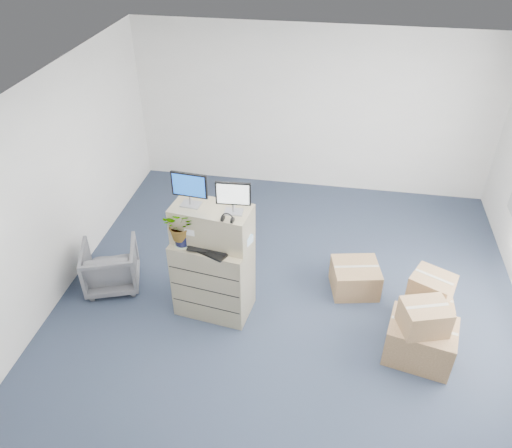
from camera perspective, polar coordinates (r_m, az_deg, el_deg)
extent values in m
plane|color=#283348|center=(6.39, 3.24, -11.47)|extent=(7.00, 7.00, 0.00)
cube|color=silver|center=(8.52, 6.57, 12.72)|extent=(6.00, 0.02, 2.80)
cube|color=tan|center=(6.25, -4.87, -6.00)|extent=(0.99, 0.68, 1.07)
cube|color=tan|center=(5.81, -5.06, -0.03)|extent=(0.97, 0.58, 0.46)
cube|color=#99999E|center=(5.76, -7.44, 2.25)|extent=(0.23, 0.18, 0.02)
cylinder|color=#99999E|center=(5.73, -7.49, 2.73)|extent=(0.04, 0.04, 0.10)
cube|color=black|center=(5.62, -7.64, 4.45)|extent=(0.42, 0.07, 0.30)
cube|color=navy|center=(5.61, -7.70, 4.37)|extent=(0.38, 0.04, 0.26)
cube|color=#99999E|center=(5.59, -2.56, 1.40)|extent=(0.21, 0.16, 0.01)
cylinder|color=#99999E|center=(5.56, -2.57, 1.86)|extent=(0.03, 0.03, 0.09)
cube|color=black|center=(5.46, -2.63, 3.49)|extent=(0.39, 0.05, 0.28)
cube|color=silver|center=(5.44, -2.65, 3.41)|extent=(0.35, 0.03, 0.24)
torus|color=black|center=(5.43, -3.28, 0.67)|extent=(0.14, 0.03, 0.14)
cube|color=black|center=(5.80, -5.52, -2.83)|extent=(0.57, 0.42, 0.03)
ellipsoid|color=silver|center=(5.75, -2.67, -3.04)|extent=(0.10, 0.07, 0.03)
cylinder|color=gray|center=(5.85, -3.98, -0.85)|extent=(0.08, 0.08, 0.27)
cube|color=silver|center=(5.93, -5.25, -1.89)|extent=(0.07, 0.06, 0.02)
cube|color=black|center=(5.89, -5.29, -1.36)|extent=(0.06, 0.05, 0.12)
cube|color=black|center=(5.87, -1.62, -1.89)|extent=(0.23, 0.20, 0.06)
cube|color=#3883C0|center=(5.79, -1.75, -1.53)|extent=(0.29, 0.22, 0.10)
cylinder|color=#ACC49D|center=(5.92, -8.38, -2.26)|extent=(0.20, 0.20, 0.02)
cylinder|color=black|center=(5.87, -8.44, -1.70)|extent=(0.17, 0.17, 0.13)
imported|color=#22621C|center=(5.78, -8.58, -0.41)|extent=(0.37, 0.41, 0.31)
imported|color=#59595D|center=(6.97, -16.30, -4.42)|extent=(0.86, 0.84, 0.71)
cube|color=olive|center=(6.15, 18.23, -12.61)|extent=(0.84, 0.71, 0.51)
cube|color=olive|center=(6.65, 19.11, -9.28)|extent=(0.53, 0.43, 0.38)
cube|color=olive|center=(6.84, 11.24, -6.06)|extent=(0.70, 0.66, 0.40)
cube|color=olive|center=(5.82, 18.68, -10.07)|extent=(0.58, 0.51, 0.34)
cube|color=olive|center=(6.39, 19.38, -6.95)|extent=(0.60, 0.58, 0.36)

